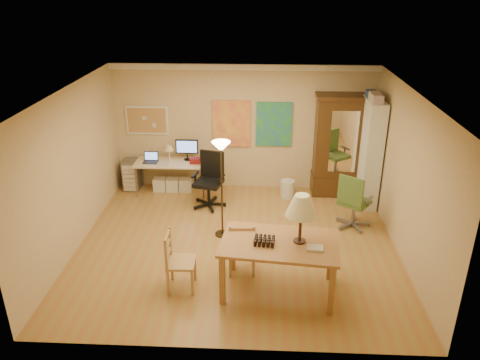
{
  "coord_description": "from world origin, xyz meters",
  "views": [
    {
      "loc": [
        0.4,
        -7.04,
        4.33
      ],
      "look_at": [
        0.04,
        0.3,
        1.11
      ],
      "focal_mm": 35.0,
      "sensor_mm": 36.0,
      "label": 1
    }
  ],
  "objects_px": {
    "armoire": "(341,152)",
    "bookshelf": "(370,154)",
    "dining_table": "(287,232)",
    "office_chair_green": "(352,213)",
    "computer_desk": "(173,173)",
    "office_chair_black": "(209,192)"
  },
  "relations": [
    {
      "from": "computer_desk",
      "to": "armoire",
      "type": "height_order",
      "value": "armoire"
    },
    {
      "from": "dining_table",
      "to": "office_chair_black",
      "type": "height_order",
      "value": "dining_table"
    },
    {
      "from": "bookshelf",
      "to": "armoire",
      "type": "bearing_deg",
      "value": 138.42
    },
    {
      "from": "office_chair_black",
      "to": "bookshelf",
      "type": "bearing_deg",
      "value": 5.42
    },
    {
      "from": "dining_table",
      "to": "armoire",
      "type": "height_order",
      "value": "armoire"
    },
    {
      "from": "dining_table",
      "to": "computer_desk",
      "type": "height_order",
      "value": "dining_table"
    },
    {
      "from": "office_chair_green",
      "to": "bookshelf",
      "type": "height_order",
      "value": "bookshelf"
    },
    {
      "from": "computer_desk",
      "to": "bookshelf",
      "type": "relative_size",
      "value": 0.7
    },
    {
      "from": "office_chair_green",
      "to": "computer_desk",
      "type": "bearing_deg",
      "value": 158.58
    },
    {
      "from": "dining_table",
      "to": "bookshelf",
      "type": "relative_size",
      "value": 0.82
    },
    {
      "from": "dining_table",
      "to": "office_chair_green",
      "type": "bearing_deg",
      "value": 56.49
    },
    {
      "from": "office_chair_black",
      "to": "bookshelf",
      "type": "distance_m",
      "value": 3.3
    },
    {
      "from": "armoire",
      "to": "bookshelf",
      "type": "relative_size",
      "value": 1.0
    },
    {
      "from": "dining_table",
      "to": "office_chair_black",
      "type": "bearing_deg",
      "value": 117.41
    },
    {
      "from": "dining_table",
      "to": "office_chair_green",
      "type": "distance_m",
      "value": 2.5
    },
    {
      "from": "office_chair_black",
      "to": "office_chair_green",
      "type": "xyz_separation_m",
      "value": [
        2.75,
        -0.75,
        -0.01
      ]
    },
    {
      "from": "computer_desk",
      "to": "office_chair_black",
      "type": "xyz_separation_m",
      "value": [
        0.85,
        -0.66,
        -0.12
      ]
    },
    {
      "from": "office_chair_black",
      "to": "armoire",
      "type": "relative_size",
      "value": 0.52
    },
    {
      "from": "office_chair_black",
      "to": "office_chair_green",
      "type": "bearing_deg",
      "value": -15.34
    },
    {
      "from": "office_chair_black",
      "to": "bookshelf",
      "type": "xyz_separation_m",
      "value": [
        3.19,
        0.3,
        0.78
      ]
    },
    {
      "from": "office_chair_green",
      "to": "bookshelf",
      "type": "relative_size",
      "value": 0.5
    },
    {
      "from": "dining_table",
      "to": "armoire",
      "type": "distance_m",
      "value": 3.72
    }
  ]
}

